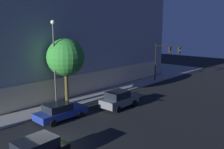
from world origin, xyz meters
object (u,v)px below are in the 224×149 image
modern_building (28,21)px  street_lamp_sidewalk (54,55)px  sidewalk_tree (66,58)px  car_grey (119,99)px  traffic_light_far_corner (165,55)px  car_blue (60,111)px

modern_building → street_lamp_sidewalk: (-7.41, -17.82, -3.68)m
sidewalk_tree → car_grey: 7.07m
traffic_light_far_corner → sidewalk_tree: 16.78m
modern_building → car_grey: bearing=-97.3°
car_grey → sidewalk_tree: bearing=122.5°
modern_building → car_grey: size_ratio=7.53×
modern_building → car_grey: (-2.86, -22.42, -8.36)m
modern_building → street_lamp_sidewalk: modern_building is taller
car_blue → traffic_light_far_corner: bearing=2.7°
sidewalk_tree → car_grey: (3.04, -4.77, -4.24)m
traffic_light_far_corner → car_grey: bearing=-169.0°
modern_building → sidewalk_tree: modern_building is taller
car_blue → sidewalk_tree: bearing=44.3°
car_blue → street_lamp_sidewalk: bearing=60.7°
sidewalk_tree → car_blue: size_ratio=1.46×
traffic_light_far_corner → street_lamp_sidewalk: size_ratio=0.65×
modern_building → sidewalk_tree: bearing=-108.5°
street_lamp_sidewalk → car_grey: 7.99m
street_lamp_sidewalk → car_blue: size_ratio=1.83×
sidewalk_tree → car_grey: size_ratio=1.62×
sidewalk_tree → car_grey: bearing=-57.5°
street_lamp_sidewalk → sidewalk_tree: bearing=6.4°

